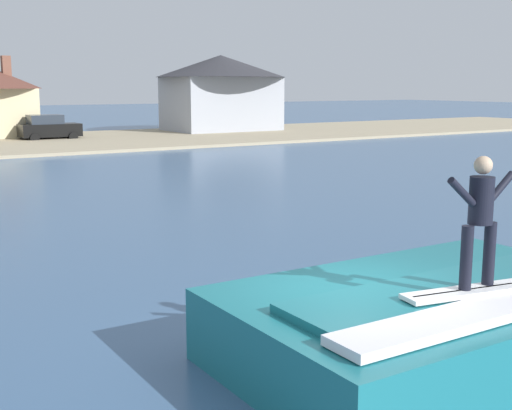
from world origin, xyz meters
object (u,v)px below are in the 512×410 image
surfer (480,214)px  house_gabled_white (221,87)px  wave_crest (435,321)px  surfboard (477,290)px  car_far_shore (49,128)px

surfer → house_gabled_white: 48.77m
wave_crest → surfboard: size_ratio=2.68×
surfer → car_far_shore: surfer is taller
car_far_shore → house_gabled_white: 15.16m
surfboard → surfer: 1.02m
surfer → house_gabled_white: bearing=64.7°
surfboard → house_gabled_white: size_ratio=0.21×
surfboard → wave_crest: bearing=89.5°
house_gabled_white → surfboard: bearing=-115.3°
wave_crest → car_far_shore: bearing=81.8°
wave_crest → surfer: surfer is taller
wave_crest → surfboard: 0.97m
surfer → surfboard: bearing=-117.4°
car_far_shore → wave_crest: bearing=-98.2°
surfer → house_gabled_white: size_ratio=0.16×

